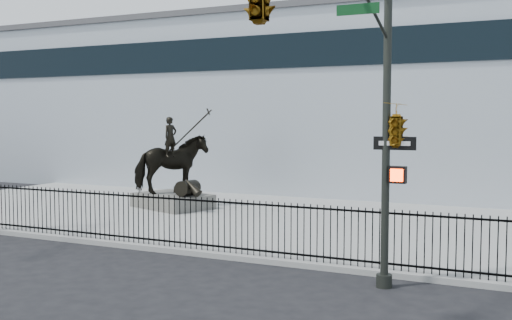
% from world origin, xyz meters
% --- Properties ---
extents(ground, '(120.00, 120.00, 0.00)m').
position_xyz_m(ground, '(0.00, 0.00, 0.00)').
color(ground, black).
rests_on(ground, ground).
extents(plaza, '(30.00, 12.00, 0.15)m').
position_xyz_m(plaza, '(0.00, 7.00, 0.07)').
color(plaza, '#999996').
rests_on(plaza, ground).
extents(building, '(44.00, 14.00, 9.00)m').
position_xyz_m(building, '(0.00, 20.00, 4.50)').
color(building, silver).
rests_on(building, ground).
extents(picket_fence, '(22.10, 0.10, 1.50)m').
position_xyz_m(picket_fence, '(0.00, 1.25, 0.90)').
color(picket_fence, black).
rests_on(picket_fence, plaza).
extents(statue_plinth, '(3.62, 3.04, 0.58)m').
position_xyz_m(statue_plinth, '(-3.52, 7.67, 0.44)').
color(statue_plinth, '#54524D').
rests_on(statue_plinth, plaza).
extents(equestrian_statue, '(3.74, 3.00, 3.35)m').
position_xyz_m(equestrian_statue, '(-3.46, 7.65, 1.94)').
color(equestrian_statue, black).
rests_on(equestrian_statue, statue_plinth).
extents(traffic_signal_right, '(2.17, 6.86, 7.00)m').
position_xyz_m(traffic_signal_right, '(6.47, -2.00, 4.85)').
color(traffic_signal_right, '#242722').
rests_on(traffic_signal_right, ground).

